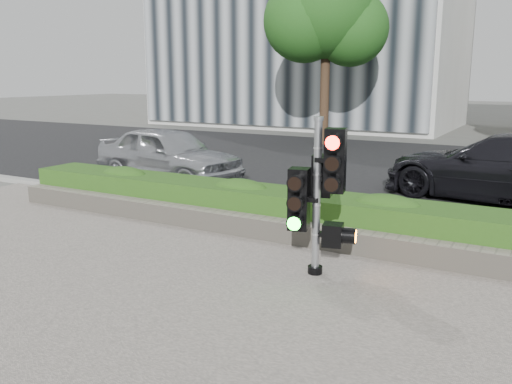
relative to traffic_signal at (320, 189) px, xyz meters
The scene contains 10 objects.
ground 1.81m from the traffic_signal, 142.67° to the right, with size 120.00×120.00×0.00m, color #51514C.
sidewalk 3.68m from the traffic_signal, 107.88° to the right, with size 16.00×11.00×0.03m, color #9E9389.
road 9.32m from the traffic_signal, 96.64° to the left, with size 60.00×13.00×0.02m, color black.
curb 2.81m from the traffic_signal, 114.62° to the left, with size 60.00×0.25×0.12m, color gray.
stone_wall 1.82m from the traffic_signal, 134.61° to the left, with size 12.00×0.32×0.34m, color gray.
hedge 2.20m from the traffic_signal, 121.66° to the left, with size 12.00×1.00×0.68m, color #46882A.
tree_left 15.32m from the traffic_signal, 112.13° to the left, with size 4.61×4.03×7.34m.
traffic_signal is the anchor object (origin of this frame).
car_silver 7.31m from the traffic_signal, 144.29° to the left, with size 1.67×4.14×1.41m, color #B1B3B9.
car_dark 6.27m from the traffic_signal, 73.68° to the left, with size 2.08×5.12×1.49m, color black.
Camera 1 is at (3.78, -5.71, 2.65)m, focal length 38.00 mm.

